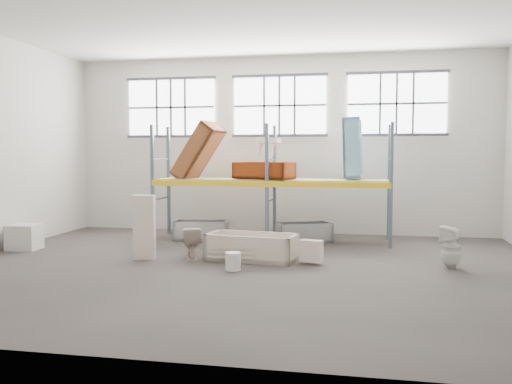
% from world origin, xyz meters
% --- Properties ---
extents(floor, '(12.00, 10.00, 0.10)m').
position_xyz_m(floor, '(0.00, 0.00, -0.05)').
color(floor, '#47413C').
rests_on(floor, ground).
extents(ceiling, '(12.00, 10.00, 0.10)m').
position_xyz_m(ceiling, '(0.00, 0.00, 5.05)').
color(ceiling, silver).
rests_on(ceiling, ground).
extents(wall_back, '(12.00, 0.10, 5.00)m').
position_xyz_m(wall_back, '(0.00, 5.05, 2.50)').
color(wall_back, '#BBB7AE').
rests_on(wall_back, ground).
extents(wall_front, '(12.00, 0.10, 5.00)m').
position_xyz_m(wall_front, '(0.00, -5.05, 2.50)').
color(wall_front, '#AEAAA1').
rests_on(wall_front, ground).
extents(window_left, '(2.60, 0.04, 1.60)m').
position_xyz_m(window_left, '(-3.20, 4.94, 3.60)').
color(window_left, white).
rests_on(window_left, wall_back).
extents(window_mid, '(2.60, 0.04, 1.60)m').
position_xyz_m(window_mid, '(0.00, 4.94, 3.60)').
color(window_mid, white).
rests_on(window_mid, wall_back).
extents(window_right, '(2.60, 0.04, 1.60)m').
position_xyz_m(window_right, '(3.20, 4.94, 3.60)').
color(window_right, white).
rests_on(window_right, wall_back).
extents(rack_upright_la, '(0.08, 0.08, 3.00)m').
position_xyz_m(rack_upright_la, '(-3.00, 2.90, 1.50)').
color(rack_upright_la, slate).
rests_on(rack_upright_la, floor).
extents(rack_upright_lb, '(0.08, 0.08, 3.00)m').
position_xyz_m(rack_upright_lb, '(-3.00, 4.10, 1.50)').
color(rack_upright_lb, slate).
rests_on(rack_upright_lb, floor).
extents(rack_upright_ma, '(0.08, 0.08, 3.00)m').
position_xyz_m(rack_upright_ma, '(0.00, 2.90, 1.50)').
color(rack_upright_ma, slate).
rests_on(rack_upright_ma, floor).
extents(rack_upright_mb, '(0.08, 0.08, 3.00)m').
position_xyz_m(rack_upright_mb, '(0.00, 4.10, 1.50)').
color(rack_upright_mb, slate).
rests_on(rack_upright_mb, floor).
extents(rack_upright_ra, '(0.08, 0.08, 3.00)m').
position_xyz_m(rack_upright_ra, '(3.00, 2.90, 1.50)').
color(rack_upright_ra, slate).
rests_on(rack_upright_ra, floor).
extents(rack_upright_rb, '(0.08, 0.08, 3.00)m').
position_xyz_m(rack_upright_rb, '(3.00, 4.10, 1.50)').
color(rack_upright_rb, slate).
rests_on(rack_upright_rb, floor).
extents(rack_beam_front, '(6.00, 0.10, 0.14)m').
position_xyz_m(rack_beam_front, '(0.00, 2.90, 1.50)').
color(rack_beam_front, yellow).
rests_on(rack_beam_front, floor).
extents(rack_beam_back, '(6.00, 0.10, 0.14)m').
position_xyz_m(rack_beam_back, '(0.00, 4.10, 1.50)').
color(rack_beam_back, yellow).
rests_on(rack_beam_back, floor).
extents(shelf_deck, '(5.90, 1.10, 0.03)m').
position_xyz_m(shelf_deck, '(0.00, 3.50, 1.58)').
color(shelf_deck, gray).
rests_on(shelf_deck, floor).
extents(wet_patch, '(1.80, 1.80, 0.00)m').
position_xyz_m(wet_patch, '(0.00, 2.70, 0.00)').
color(wet_patch, black).
rests_on(wet_patch, floor).
extents(bathtub_beige, '(2.00, 1.15, 0.56)m').
position_xyz_m(bathtub_beige, '(0.04, 0.83, 0.28)').
color(bathtub_beige, beige).
rests_on(bathtub_beige, floor).
extents(cistern_spare, '(0.49, 0.32, 0.43)m').
position_xyz_m(cistern_spare, '(1.33, 0.61, 0.28)').
color(cistern_spare, '#EFDCC8').
rests_on(cistern_spare, bathtub_beige).
extents(sink_in_tub, '(0.61, 0.61, 0.16)m').
position_xyz_m(sink_in_tub, '(0.53, 0.72, 0.16)').
color(sink_in_tub, beige).
rests_on(sink_in_tub, bathtub_beige).
extents(toilet_beige, '(0.60, 0.76, 0.68)m').
position_xyz_m(toilet_beige, '(-1.27, 0.74, 0.34)').
color(toilet_beige, beige).
rests_on(toilet_beige, floor).
extents(cistern_tall, '(0.49, 0.37, 1.37)m').
position_xyz_m(cistern_tall, '(-2.24, 0.49, 0.69)').
color(cistern_tall, beige).
rests_on(cistern_tall, floor).
extents(toilet_white, '(0.51, 0.50, 0.84)m').
position_xyz_m(toilet_white, '(4.06, 0.73, 0.42)').
color(toilet_white, white).
rests_on(toilet_white, floor).
extents(steel_tub_left, '(1.45, 0.80, 0.51)m').
position_xyz_m(steel_tub_left, '(-1.80, 3.25, 0.25)').
color(steel_tub_left, '#B9BAC0').
rests_on(steel_tub_left, floor).
extents(steel_tub_right, '(1.50, 1.13, 0.50)m').
position_xyz_m(steel_tub_right, '(0.88, 3.39, 0.25)').
color(steel_tub_right, '#B1B6BA').
rests_on(steel_tub_right, floor).
extents(rust_tub_flat, '(1.66, 1.18, 0.42)m').
position_xyz_m(rust_tub_flat, '(-0.17, 3.44, 1.82)').
color(rust_tub_flat, '#823D0B').
rests_on(rust_tub_flat, shelf_deck).
extents(rust_tub_tilted, '(1.47, 1.04, 1.63)m').
position_xyz_m(rust_tub_tilted, '(-1.94, 3.48, 2.29)').
color(rust_tub_tilted, brown).
rests_on(rust_tub_tilted, shelf_deck).
extents(sink_on_shelf, '(0.81, 0.72, 0.59)m').
position_xyz_m(sink_on_shelf, '(-0.05, 3.33, 2.09)').
color(sink_on_shelf, white).
rests_on(sink_on_shelf, rust_tub_flat).
extents(blue_tub_upright, '(0.52, 0.74, 1.54)m').
position_xyz_m(blue_tub_upright, '(2.07, 3.65, 2.40)').
color(blue_tub_upright, '#74AAC8').
rests_on(blue_tub_upright, shelf_deck).
extents(bucket, '(0.35, 0.35, 0.35)m').
position_xyz_m(bucket, '(-0.10, -0.28, 0.17)').
color(bucket, silver).
rests_on(bucket, floor).
extents(carton_near, '(0.73, 0.64, 0.59)m').
position_xyz_m(carton_near, '(-5.48, 1.05, 0.29)').
color(carton_near, beige).
rests_on(carton_near, floor).
extents(carton_far, '(0.65, 0.65, 0.44)m').
position_xyz_m(carton_far, '(-5.66, 1.52, 0.22)').
color(carton_far, white).
rests_on(carton_far, floor).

